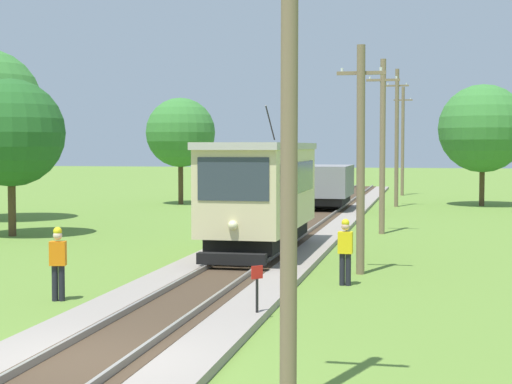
{
  "coord_description": "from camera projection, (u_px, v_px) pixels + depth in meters",
  "views": [
    {
      "loc": [
        5.45,
        -12.42,
        3.71
      ],
      "look_at": [
        -0.44,
        15.59,
        2.11
      ],
      "focal_mm": 57.59,
      "sensor_mm": 36.0,
      "label": 1
    }
  ],
  "objects": [
    {
      "name": "sleeper_bed",
      "position": [
        87.0,
        361.0,
        13.46
      ],
      "size": [
        2.04,
        120.0,
        0.01
      ],
      "primitive_type": "cube",
      "color": "#423323",
      "rests_on": "track_ballast"
    },
    {
      "name": "tree_left_far",
      "position": [
        11.0,
        133.0,
        33.57
      ],
      "size": [
        4.43,
        4.43,
        6.47
      ],
      "color": "#4C3823",
      "rests_on": "ground"
    },
    {
      "name": "track_worker",
      "position": [
        58.0,
        260.0,
        19.6
      ],
      "size": [
        0.43,
        0.32,
        1.78
      ],
      "rotation": [
        0.0,
        0.0,
        -1.33
      ],
      "color": "black",
      "rests_on": "ground"
    },
    {
      "name": "utility_pole_mid",
      "position": [
        383.0,
        144.0,
        34.53
      ],
      "size": [
        1.4,
        0.34,
        7.37
      ],
      "color": "#7A664C",
      "rests_on": "ground"
    },
    {
      "name": "rail_right",
      "position": [
        128.0,
        359.0,
        13.3
      ],
      "size": [
        0.07,
        120.0,
        0.14
      ],
      "primitive_type": "cube",
      "color": "gray",
      "rests_on": "track_ballast"
    },
    {
      "name": "tree_horizon",
      "position": [
        483.0,
        128.0,
        50.64
      ],
      "size": [
        5.45,
        5.45,
        7.53
      ],
      "color": "#4C3823",
      "rests_on": "ground"
    },
    {
      "name": "track_ballast",
      "position": [
        87.0,
        367.0,
        13.46
      ],
      "size": [
        4.2,
        120.0,
        0.18
      ],
      "primitive_type": "cube",
      "color": "gray",
      "rests_on": "ground"
    },
    {
      "name": "utility_pole_far",
      "position": [
        397.0,
        137.0,
        49.86
      ],
      "size": [
        1.4,
        0.48,
        8.38
      ],
      "color": "#7A664C",
      "rests_on": "ground"
    },
    {
      "name": "trackside_signal_marker",
      "position": [
        257.0,
        290.0,
        17.38
      ],
      "size": [
        0.21,
        0.21,
        1.18
      ],
      "color": "black",
      "rests_on": "ground"
    },
    {
      "name": "utility_pole_near_tram",
      "position": [
        361.0,
        157.0,
        23.46
      ],
      "size": [
        1.4,
        0.5,
        6.58
      ],
      "color": "#7A664C",
      "rests_on": "ground"
    },
    {
      "name": "red_tram",
      "position": [
        261.0,
        192.0,
        27.33
      ],
      "size": [
        2.6,
        8.54,
        4.79
      ],
      "color": "beige",
      "rests_on": "rail_right"
    },
    {
      "name": "second_worker",
      "position": [
        345.0,
        249.0,
        21.78
      ],
      "size": [
        0.39,
        0.26,
        1.78
      ],
      "rotation": [
        0.0,
        0.0,
        1.53
      ],
      "color": "black",
      "rests_on": "ground"
    },
    {
      "name": "rail_left",
      "position": [
        46.0,
        355.0,
        13.6
      ],
      "size": [
        0.07,
        120.0,
        0.14
      ],
      "primitive_type": "cube",
      "color": "gray",
      "rests_on": "track_ballast"
    },
    {
      "name": "ground_plane",
      "position": [
        87.0,
        372.0,
        13.47
      ],
      "size": [
        260.0,
        260.0,
        0.0
      ],
      "primitive_type": "plane",
      "color": "olive"
    },
    {
      "name": "freight_car",
      "position": [
        328.0,
        185.0,
        45.84
      ],
      "size": [
        2.4,
        5.2,
        2.31
      ],
      "color": "slate",
      "rests_on": "rail_right"
    },
    {
      "name": "utility_pole_foreground",
      "position": [
        289.0,
        120.0,
        11.36
      ],
      "size": [
        1.4,
        0.33,
        7.94
      ],
      "color": "#7A664C",
      "rests_on": "ground"
    },
    {
      "name": "tree_left_near",
      "position": [
        180.0,
        133.0,
        52.14
      ],
      "size": [
        4.41,
        4.41,
        6.78
      ],
      "color": "#4C3823",
      "rests_on": "ground"
    },
    {
      "name": "utility_pole_distant",
      "position": [
        403.0,
        140.0,
        61.49
      ],
      "size": [
        1.4,
        0.25,
        8.13
      ],
      "color": "#7A664C",
      "rests_on": "ground"
    }
  ]
}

